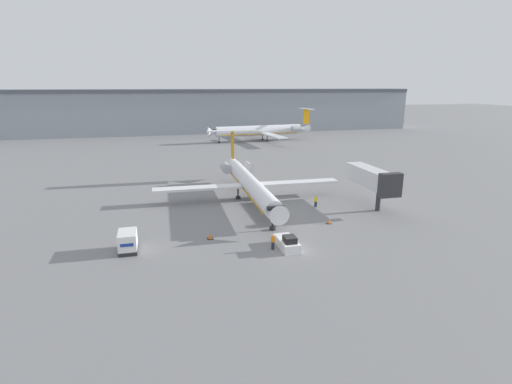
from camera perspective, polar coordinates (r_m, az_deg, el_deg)
ground_plane at (r=45.20m, az=4.87°, el=-8.43°), size 600.00×600.00×0.00m
terminal_building at (r=159.98m, az=-9.55°, el=11.34°), size 180.00×16.80×16.44m
airplane_main at (r=64.16m, az=-1.07°, el=1.50°), size 30.25×33.61×9.59m
pushback_tug at (r=45.79m, az=4.47°, el=-7.24°), size 1.87×4.36×1.74m
luggage_cart at (r=46.86m, az=-17.85°, el=-6.76°), size 1.97×3.27×2.28m
worker_near_tug at (r=45.19m, az=2.43°, el=-7.05°), size 0.40×0.26×1.85m
worker_by_wing at (r=61.20m, az=8.53°, el=-1.27°), size 0.40×0.25×1.80m
traffic_cone_left at (r=48.69m, az=-6.56°, el=-6.32°), size 0.72×0.72×0.66m
traffic_cone_right at (r=54.41m, az=10.40°, el=-4.11°), size 0.59×0.59×0.73m
airplane_parked_far_left at (r=133.18m, az=0.89°, el=8.81°), size 35.63×33.85×10.28m
jet_bridge at (r=62.41m, az=16.26°, el=1.92°), size 3.20×11.51×6.19m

